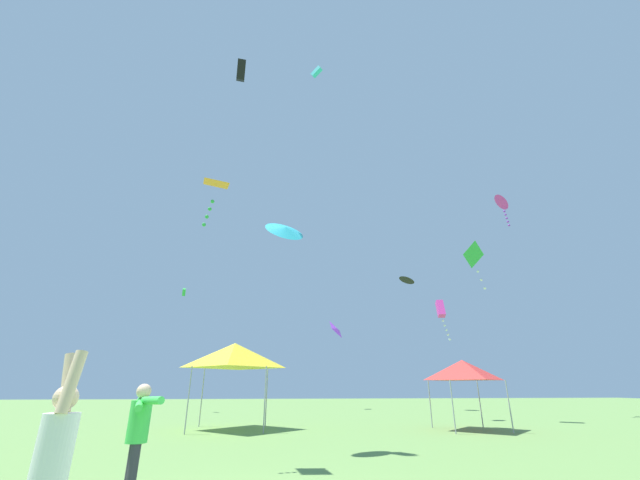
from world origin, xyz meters
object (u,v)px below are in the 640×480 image
Objects in this scene: person_flyer_white at (53,457)px; kite_black_delta at (407,279)px; kite_magenta_box at (441,310)px; person_watcher_green at (138,429)px; kite_cyan_delta at (285,229)px; kite_cyan_box at (317,72)px; kite_green_diamond at (473,256)px; kite_purple_diamond at (337,329)px; canopy_tent_red at (463,370)px; canopy_tent_yellow at (234,355)px; kite_green_box at (184,292)px; kite_magenta_delta at (502,203)px; kite_orange_diamond at (216,185)px; kite_black_box at (241,70)px.

kite_black_delta reaches higher than person_flyer_white.
person_watcher_green is at bearing -129.40° from kite_magenta_box.
kite_cyan_box is at bearing 76.25° from kite_cyan_delta.
kite_green_diamond reaches higher than kite_magenta_box.
kite_cyan_delta is at bearing -103.12° from kite_purple_diamond.
kite_magenta_box is at bearing 20.17° from kite_cyan_box.
canopy_tent_red is 17.77m from kite_black_delta.
canopy_tent_yellow is 4.60× the size of kite_cyan_box.
kite_green_box is at bearing 114.03° from canopy_tent_yellow.
canopy_tent_red is 8.76m from kite_green_diamond.
canopy_tent_red is at bearing -106.92° from kite_magenta_box.
canopy_tent_yellow is (0.26, 14.41, 2.06)m from person_flyer_white.
kite_black_delta is at bearing 45.43° from canopy_tent_yellow.
person_flyer_white is at bearing -133.54° from kite_magenta_delta.
kite_cyan_delta is at bearing -119.40° from kite_black_delta.
person_flyer_white is at bearing -124.18° from kite_magenta_box.
kite_black_delta reaches higher than canopy_tent_yellow.
kite_green_diamond is at bearing 48.02° from canopy_tent_red.
kite_green_diamond is at bearing -28.24° from kite_green_box.
kite_magenta_delta is at bearing 40.83° from canopy_tent_red.
canopy_tent_red is at bearing -131.98° from kite_green_diamond.
canopy_tent_yellow is 2.56× the size of kite_purple_diamond.
kite_cyan_box is 21.62m from kite_purple_diamond.
person_watcher_green is at bearing -91.91° from canopy_tent_yellow.
kite_cyan_box is 16.04m from kite_green_diamond.
kite_cyan_box is at bearing -170.73° from kite_green_diamond.
kite_cyan_delta reaches higher than person_flyer_white.
kite_black_delta is (3.11, 15.29, 8.50)m from canopy_tent_red.
kite_green_box is (-19.57, -0.59, -1.82)m from kite_black_delta.
kite_black_delta reaches higher than kite_magenta_box.
person_flyer_white is 14.56m from canopy_tent_yellow.
kite_orange_diamond is 1.02× the size of kite_cyan_delta.
canopy_tent_yellow is 4.15× the size of kite_black_box.
canopy_tent_yellow is 7.94m from kite_cyan_delta.
kite_magenta_delta is 25.39m from kite_orange_diamond.
canopy_tent_yellow is 2.18× the size of kite_orange_diamond.
kite_purple_diamond is (7.38, 15.98, 3.53)m from canopy_tent_yellow.
kite_black_box is at bearing -140.42° from kite_magenta_box.
canopy_tent_yellow is at bearing 89.94° from kite_black_box.
kite_green_diamond is (10.16, 1.66, -12.30)m from kite_cyan_box.
kite_cyan_box is 0.32× the size of kite_magenta_box.
kite_green_box is at bearing 138.23° from canopy_tent_red.
person_flyer_white is 10.01m from kite_cyan_delta.
kite_green_diamond reaches higher than kite_purple_diamond.
kite_green_diamond is (6.72, -13.46, 2.77)m from kite_purple_diamond.
kite_green_diamond is at bearing 10.14° from canopy_tent_yellow.
kite_black_delta is at bearing 60.60° from kite_cyan_delta.
kite_green_diamond is (3.55, 3.95, 6.96)m from canopy_tent_red.
canopy_tent_red is 4.61× the size of kite_green_box.
person_watcher_green is 0.62× the size of canopy_tent_red.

